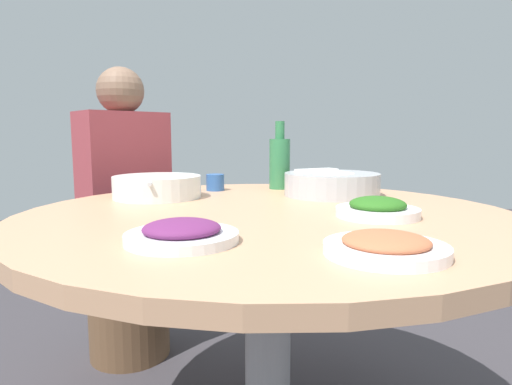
{
  "coord_description": "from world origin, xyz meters",
  "views": [
    {
      "loc": [
        0.17,
        1.13,
        0.95
      ],
      "look_at": [
        0.02,
        -0.14,
        0.78
      ],
      "focal_mm": 30.52,
      "sensor_mm": 36.0,
      "label": 1
    }
  ],
  "objects_px": {
    "rice_bowl": "(332,184)",
    "tea_cup_near": "(215,182)",
    "soup_bowl": "(157,187)",
    "diner_left": "(124,176)",
    "dish_tofu_braise": "(386,246)",
    "stool_for_diner_left": "(129,303)",
    "round_dining_table": "(268,249)",
    "dish_greens": "(378,209)",
    "tea_cup_far": "(337,180)",
    "dish_eggplant": "(182,233)",
    "green_bottle": "(280,162)"
  },
  "relations": [
    {
      "from": "round_dining_table",
      "to": "dish_tofu_braise",
      "type": "height_order",
      "value": "dish_tofu_braise"
    },
    {
      "from": "tea_cup_near",
      "to": "stool_for_diner_left",
      "type": "xyz_separation_m",
      "value": [
        0.37,
        -0.27,
        -0.55
      ]
    },
    {
      "from": "tea_cup_near",
      "to": "stool_for_diner_left",
      "type": "relative_size",
      "value": 0.14
    },
    {
      "from": "round_dining_table",
      "to": "dish_greens",
      "type": "bearing_deg",
      "value": 154.9
    },
    {
      "from": "green_bottle",
      "to": "stool_for_diner_left",
      "type": "distance_m",
      "value": 0.91
    },
    {
      "from": "dish_greens",
      "to": "tea_cup_near",
      "type": "height_order",
      "value": "tea_cup_near"
    },
    {
      "from": "soup_bowl",
      "to": "tea_cup_near",
      "type": "height_order",
      "value": "soup_bowl"
    },
    {
      "from": "rice_bowl",
      "to": "tea_cup_near",
      "type": "xyz_separation_m",
      "value": [
        0.38,
        -0.18,
        -0.01
      ]
    },
    {
      "from": "dish_tofu_braise",
      "to": "tea_cup_near",
      "type": "relative_size",
      "value": 3.19
    },
    {
      "from": "dish_eggplant",
      "to": "round_dining_table",
      "type": "bearing_deg",
      "value": -123.55
    },
    {
      "from": "round_dining_table",
      "to": "diner_left",
      "type": "distance_m",
      "value": 0.89
    },
    {
      "from": "round_dining_table",
      "to": "tea_cup_far",
      "type": "xyz_separation_m",
      "value": [
        -0.34,
        -0.49,
        0.13
      ]
    },
    {
      "from": "dish_greens",
      "to": "diner_left",
      "type": "xyz_separation_m",
      "value": [
        0.75,
        -0.84,
        0.01
      ]
    },
    {
      "from": "stool_for_diner_left",
      "to": "dish_greens",
      "type": "bearing_deg",
      "value": 131.78
    },
    {
      "from": "rice_bowl",
      "to": "dish_greens",
      "type": "height_order",
      "value": "rice_bowl"
    },
    {
      "from": "dish_tofu_braise",
      "to": "tea_cup_near",
      "type": "distance_m",
      "value": 0.94
    },
    {
      "from": "dish_tofu_braise",
      "to": "stool_for_diner_left",
      "type": "bearing_deg",
      "value": -61.88
    },
    {
      "from": "round_dining_table",
      "to": "stool_for_diner_left",
      "type": "xyz_separation_m",
      "value": [
        0.5,
        -0.72,
        -0.41
      ]
    },
    {
      "from": "dish_greens",
      "to": "diner_left",
      "type": "distance_m",
      "value": 1.13
    },
    {
      "from": "green_bottle",
      "to": "soup_bowl",
      "type": "bearing_deg",
      "value": 23.71
    },
    {
      "from": "tea_cup_far",
      "to": "dish_eggplant",
      "type": "bearing_deg",
      "value": 55.7
    },
    {
      "from": "green_bottle",
      "to": "tea_cup_far",
      "type": "xyz_separation_m",
      "value": [
        -0.23,
        -0.02,
        -0.07
      ]
    },
    {
      "from": "round_dining_table",
      "to": "dish_greens",
      "type": "relative_size",
      "value": 6.37
    },
    {
      "from": "soup_bowl",
      "to": "tea_cup_far",
      "type": "xyz_separation_m",
      "value": [
        -0.66,
        -0.21,
        -0.01
      ]
    },
    {
      "from": "dish_eggplant",
      "to": "soup_bowl",
      "type": "bearing_deg",
      "value": -80.09
    },
    {
      "from": "round_dining_table",
      "to": "rice_bowl",
      "type": "relative_size",
      "value": 4.13
    },
    {
      "from": "tea_cup_near",
      "to": "dish_tofu_braise",
      "type": "bearing_deg",
      "value": 105.95
    },
    {
      "from": "tea_cup_near",
      "to": "stool_for_diner_left",
      "type": "height_order",
      "value": "tea_cup_near"
    },
    {
      "from": "soup_bowl",
      "to": "stool_for_diner_left",
      "type": "bearing_deg",
      "value": -67.6
    },
    {
      "from": "green_bottle",
      "to": "tea_cup_far",
      "type": "height_order",
      "value": "green_bottle"
    },
    {
      "from": "round_dining_table",
      "to": "dish_tofu_braise",
      "type": "xyz_separation_m",
      "value": [
        -0.13,
        0.45,
        0.12
      ]
    },
    {
      "from": "soup_bowl",
      "to": "dish_eggplant",
      "type": "bearing_deg",
      "value": 99.91
    },
    {
      "from": "dish_greens",
      "to": "diner_left",
      "type": "bearing_deg",
      "value": -48.22
    },
    {
      "from": "soup_bowl",
      "to": "stool_for_diner_left",
      "type": "height_order",
      "value": "soup_bowl"
    },
    {
      "from": "soup_bowl",
      "to": "tea_cup_far",
      "type": "bearing_deg",
      "value": -162.71
    },
    {
      "from": "diner_left",
      "to": "dish_tofu_braise",
      "type": "bearing_deg",
      "value": 118.12
    },
    {
      "from": "rice_bowl",
      "to": "tea_cup_near",
      "type": "bearing_deg",
      "value": -25.17
    },
    {
      "from": "rice_bowl",
      "to": "dish_eggplant",
      "type": "relative_size",
      "value": 1.47
    },
    {
      "from": "dish_tofu_braise",
      "to": "tea_cup_near",
      "type": "height_order",
      "value": "tea_cup_near"
    },
    {
      "from": "dish_eggplant",
      "to": "diner_left",
      "type": "bearing_deg",
      "value": -74.66
    },
    {
      "from": "dish_tofu_braise",
      "to": "dish_eggplant",
      "type": "distance_m",
      "value": 0.37
    },
    {
      "from": "rice_bowl",
      "to": "dish_eggplant",
      "type": "height_order",
      "value": "rice_bowl"
    },
    {
      "from": "green_bottle",
      "to": "stool_for_diner_left",
      "type": "relative_size",
      "value": 0.54
    },
    {
      "from": "round_dining_table",
      "to": "tea_cup_far",
      "type": "height_order",
      "value": "tea_cup_far"
    },
    {
      "from": "green_bottle",
      "to": "diner_left",
      "type": "height_order",
      "value": "diner_left"
    },
    {
      "from": "dish_eggplant",
      "to": "stool_for_diner_left",
      "type": "height_order",
      "value": "dish_eggplant"
    },
    {
      "from": "tea_cup_near",
      "to": "stool_for_diner_left",
      "type": "distance_m",
      "value": 0.72
    },
    {
      "from": "soup_bowl",
      "to": "stool_for_diner_left",
      "type": "relative_size",
      "value": 0.66
    },
    {
      "from": "round_dining_table",
      "to": "tea_cup_far",
      "type": "bearing_deg",
      "value": -124.79
    },
    {
      "from": "dish_tofu_braise",
      "to": "diner_left",
      "type": "bearing_deg",
      "value": -61.88
    }
  ]
}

